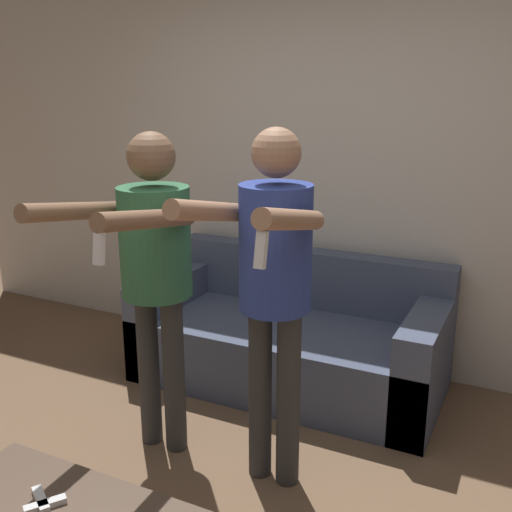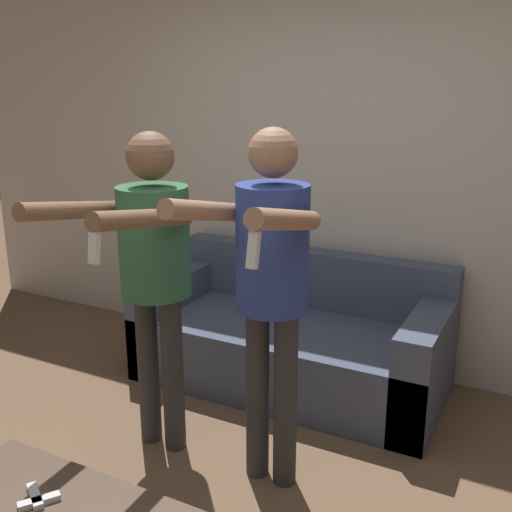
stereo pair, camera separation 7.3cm
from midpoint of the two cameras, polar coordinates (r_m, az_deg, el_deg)
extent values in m
cube|color=silver|center=(3.93, 7.42, 8.75)|extent=(6.40, 0.06, 2.70)
cube|color=#4C5670|center=(3.83, 2.49, -9.19)|extent=(1.89, 0.87, 0.41)
cube|color=#4C5670|center=(3.99, 4.62, -2.06)|extent=(1.89, 0.16, 0.38)
cube|color=#4C5670|center=(4.17, -8.22, -5.65)|extent=(0.20, 0.87, 0.62)
cube|color=#4C5670|center=(3.57, 15.20, -9.90)|extent=(0.20, 0.87, 0.62)
cylinder|color=#383838|center=(3.21, -10.82, -10.49)|extent=(0.11, 0.11, 0.84)
cylinder|color=#383838|center=(3.12, -8.49, -11.12)|extent=(0.11, 0.11, 0.84)
cylinder|color=#337047|center=(2.93, -10.29, 1.32)|extent=(0.35, 0.35, 0.54)
sphere|color=brown|center=(2.85, -10.70, 9.33)|extent=(0.23, 0.23, 0.23)
cylinder|color=brown|center=(2.78, -17.47, 4.10)|extent=(0.08, 0.63, 0.17)
cylinder|color=brown|center=(2.53, -11.08, 3.44)|extent=(0.08, 0.63, 0.17)
cube|color=white|center=(2.31, -15.59, 0.76)|extent=(0.04, 0.05, 0.13)
cylinder|color=#383838|center=(2.90, -0.34, -12.86)|extent=(0.11, 0.11, 0.87)
cylinder|color=#383838|center=(2.84, 2.34, -13.47)|extent=(0.11, 0.11, 0.87)
cylinder|color=#2D429E|center=(2.60, 1.06, 0.75)|extent=(0.32, 0.32, 0.56)
sphere|color=#A87A5B|center=(2.52, 1.11, 9.82)|extent=(0.21, 0.21, 0.21)
cylinder|color=#A87A5B|center=(2.41, -5.45, 4.27)|extent=(0.08, 0.54, 0.19)
cylinder|color=#A87A5B|center=(2.25, 2.44, 3.48)|extent=(0.08, 0.54, 0.19)
cube|color=white|center=(2.03, -0.54, 0.59)|extent=(0.04, 0.05, 0.13)
cylinder|color=brown|center=(2.97, -22.40, -19.75)|extent=(0.04, 0.04, 0.31)
cube|color=white|center=(2.50, -20.29, -21.34)|extent=(0.12, 0.14, 0.02)
cube|color=white|center=(2.53, -20.66, -20.88)|extent=(0.15, 0.11, 0.02)
camera|label=1|loc=(0.04, -90.66, -0.19)|focal=42.00mm
camera|label=2|loc=(0.04, 89.34, 0.19)|focal=42.00mm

